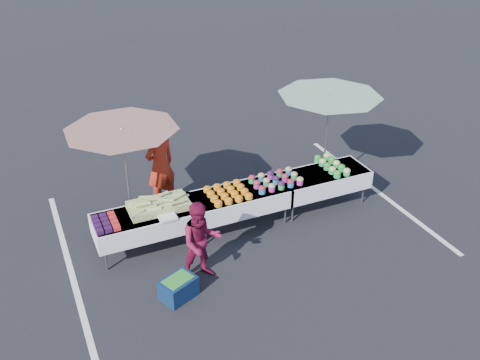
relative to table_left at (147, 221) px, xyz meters
name	(u,v)px	position (x,y,z in m)	size (l,w,h in m)	color
ground	(240,225)	(1.80, 0.00, -0.58)	(80.00, 80.00, 0.00)	black
stripe_left	(70,268)	(-1.40, 0.00, -0.58)	(0.10, 5.00, 0.00)	silver
stripe_right	(376,190)	(5.00, 0.00, -0.58)	(0.10, 5.00, 0.00)	silver
table_left	(147,221)	(0.00, 0.00, 0.00)	(1.86, 0.81, 0.75)	white
table_center	(240,199)	(1.80, 0.00, 0.00)	(1.86, 0.81, 0.75)	white
table_right	(322,180)	(3.60, 0.00, 0.00)	(1.86, 0.81, 0.75)	white
berry_punnets	(105,223)	(-0.71, -0.06, 0.21)	(0.40, 0.54, 0.08)	black
corn_pile	(159,205)	(0.26, 0.04, 0.26)	(1.16, 0.57, 0.26)	#8BAD58
plastic_bags	(167,217)	(0.30, -0.30, 0.19)	(0.30, 0.25, 0.05)	white
carrot_bowls	(228,192)	(1.55, -0.01, 0.22)	(0.75, 0.69, 0.11)	orange
potato_cups	(276,180)	(2.55, 0.00, 0.25)	(0.94, 0.58, 0.16)	#246BAA
bean_baskets	(332,165)	(3.86, 0.08, 0.24)	(0.36, 0.86, 0.15)	green
vendor	(160,165)	(0.67, 1.31, 0.34)	(0.67, 0.44, 1.84)	red
customer	(201,242)	(0.60, -1.12, 0.13)	(0.70, 0.54, 1.43)	maroon
umbrella_left	(122,138)	(-0.09, 0.80, 1.29)	(2.63, 2.63, 2.07)	black
umbrella_right	(329,103)	(4.00, 0.58, 1.35)	(2.36, 2.36, 2.13)	black
storage_bin	(178,288)	(0.08, -1.44, -0.40)	(0.66, 0.58, 0.36)	#0E2447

